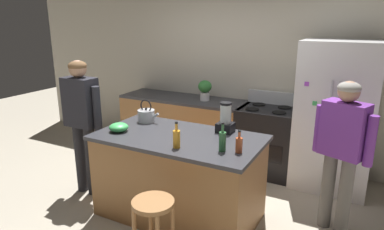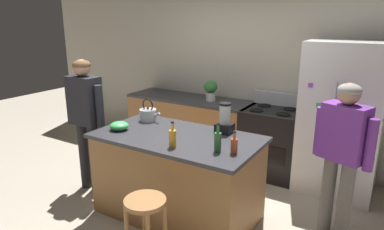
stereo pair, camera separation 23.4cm
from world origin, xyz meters
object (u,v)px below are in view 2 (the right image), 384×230
bar_stool (146,214)px  blender_appliance (225,120)px  refrigerator (341,119)px  person_by_island_left (86,113)px  person_by_sink_right (342,147)px  bottle_cooking_sauce (234,145)px  mixing_bowl (119,126)px  potted_plant (211,89)px  tea_kettle (148,114)px  kitchen_island (178,176)px  bottle_olive_oil (218,141)px  stove_range (271,142)px  bottle_soda (173,138)px

bar_stool → blender_appliance: size_ratio=1.95×
refrigerator → person_by_island_left: bearing=-149.0°
person_by_sink_right → bottle_cooking_sauce: size_ratio=7.18×
refrigerator → bottle_cooking_sauce: size_ratio=8.59×
person_by_sink_right → bar_stool: bearing=-134.9°
person_by_sink_right → mixing_bowl: person_by_sink_right is taller
bar_stool → potted_plant: 2.53m
tea_kettle → kitchen_island: bearing=-24.2°
refrigerator → tea_kettle: refrigerator is taller
bar_stool → bottle_olive_oil: (0.34, 0.64, 0.52)m
bottle_cooking_sauce → mixing_bowl: 1.36m
kitchen_island → refrigerator: (1.36, 1.50, 0.46)m
stove_range → bottle_olive_oil: bottle_olive_oil is taller
potted_plant → bottle_soda: size_ratio=1.17×
blender_appliance → stove_range: bearing=83.0°
bottle_soda → mixing_bowl: 0.81m
bottle_olive_oil → tea_kettle: bottle_olive_oil is taller
bottle_cooking_sauce → tea_kettle: bearing=162.8°
person_by_island_left → bar_stool: bearing=-26.1°
blender_appliance → bottle_olive_oil: bearing=-70.3°
refrigerator → tea_kettle: (-1.96, -1.23, 0.07)m
kitchen_island → potted_plant: bearing=106.1°
bottle_cooking_sauce → bottle_soda: (-0.56, -0.16, 0.02)m
refrigerator → bottle_soda: bearing=-124.1°
refrigerator → person_by_sink_right: refrigerator is taller
mixing_bowl → potted_plant: bearing=83.5°
refrigerator → bottle_olive_oil: refrigerator is taller
bottle_olive_oil → bottle_cooking_sauce: bearing=13.9°
mixing_bowl → tea_kettle: (0.05, 0.44, 0.03)m
bottle_olive_oil → bottle_cooking_sauce: bottle_olive_oil is taller
bottle_olive_oil → bar_stool: bearing=-118.2°
bottle_cooking_sauce → person_by_sink_right: bearing=37.8°
person_by_island_left → tea_kettle: person_by_island_left is taller
bottle_cooking_sauce → tea_kettle: 1.37m
kitchen_island → bottle_olive_oil: bearing=-17.1°
kitchen_island → potted_plant: (-0.45, 1.55, 0.63)m
refrigerator → mixing_bowl: 2.62m
potted_plant → person_by_island_left: bearing=-116.7°
bar_stool → potted_plant: potted_plant is taller
kitchen_island → bar_stool: size_ratio=2.72×
person_by_sink_right → potted_plant: size_ratio=5.17×
kitchen_island → mixing_bowl: size_ratio=8.39×
person_by_sink_right → bar_stool: 1.91m
bottle_cooking_sauce → mixing_bowl: size_ratio=1.04×
bottle_olive_oil → refrigerator: bearing=64.5°
bottle_soda → tea_kettle: tea_kettle is taller
refrigerator → person_by_island_left: (-2.63, -1.58, 0.07)m
mixing_bowl → stove_range: bearing=55.5°
bottle_cooking_sauce → tea_kettle: tea_kettle is taller
person_by_sink_right → bottle_cooking_sauce: 1.04m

